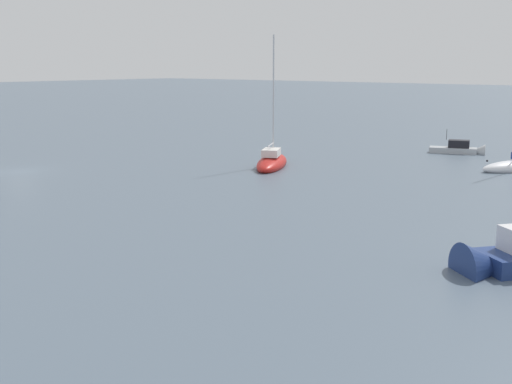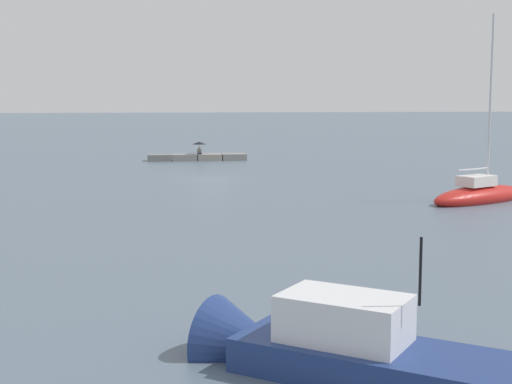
{
  "view_description": "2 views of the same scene",
  "coord_description": "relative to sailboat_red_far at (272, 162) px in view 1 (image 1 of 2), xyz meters",
  "views": [
    {
      "loc": [
        29.27,
        50.22,
        9.02
      ],
      "look_at": [
        4.06,
        29.32,
        2.56
      ],
      "focal_mm": 45.86,
      "sensor_mm": 36.0,
      "label": 1
    },
    {
      "loc": [
        4.03,
        58.32,
        6.45
      ],
      "look_at": [
        0.36,
        30.67,
        2.88
      ],
      "focal_mm": 52.47,
      "sensor_mm": 36.0,
      "label": 2
    }
  ],
  "objects": [
    {
      "name": "sailboat_red_far",
      "position": [
        0.0,
        0.0,
        0.0
      ],
      "size": [
        8.32,
        6.03,
        11.87
      ],
      "rotation": [
        0.0,
        0.0,
        2.08
      ],
      "color": "red",
      "rests_on": "ground_plane"
    },
    {
      "name": "motorboat_grey_near",
      "position": [
        -19.18,
        9.52,
        -0.09
      ],
      "size": [
        3.42,
        5.69,
        3.06
      ],
      "rotation": [
        0.0,
        0.0,
        0.35
      ],
      "color": "#ADB2B7",
      "rests_on": "ground_plane"
    },
    {
      "name": "ground_plane",
      "position": [
        15.73,
        -14.75,
        -0.41
      ],
      "size": [
        500.0,
        500.0,
        0.0
      ],
      "primitive_type": "plane",
      "color": "slate"
    }
  ]
}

